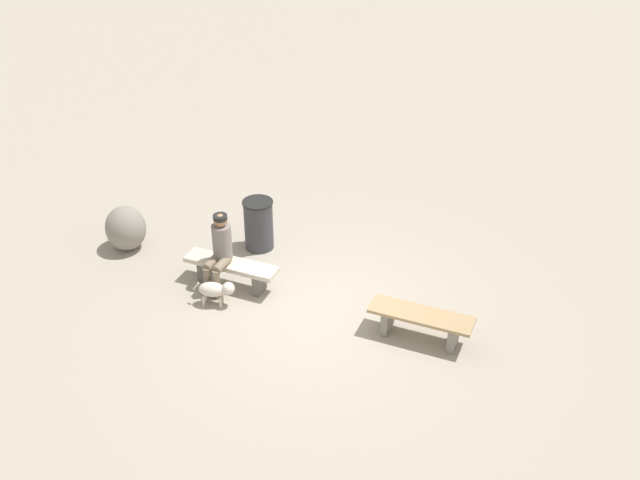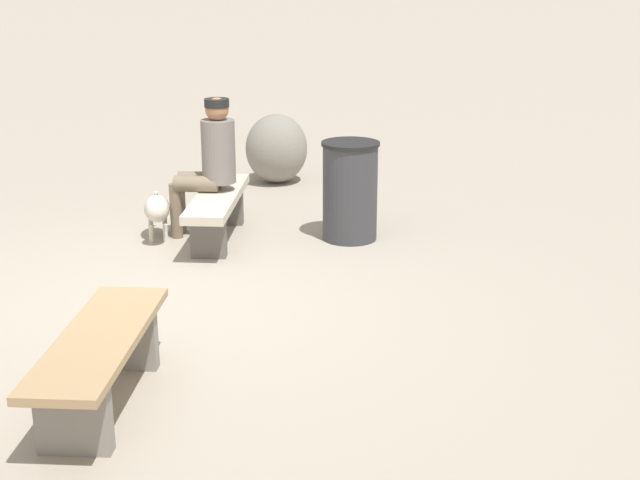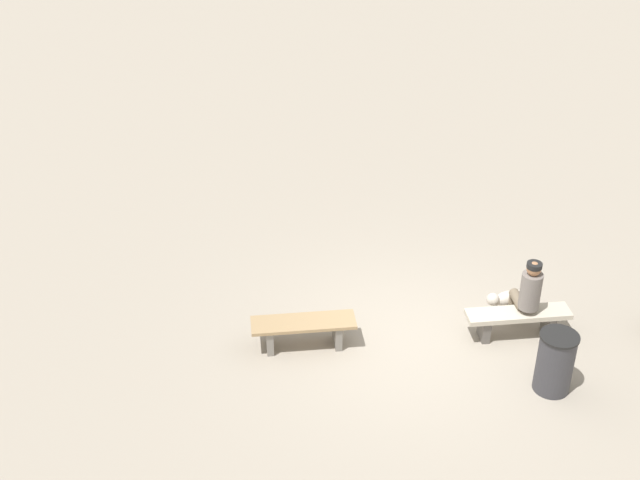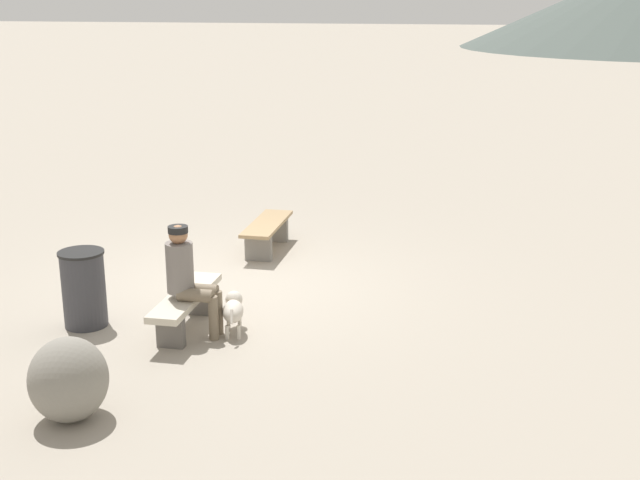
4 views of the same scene
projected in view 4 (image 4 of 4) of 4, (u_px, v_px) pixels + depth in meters
ground at (235, 287)px, 11.10m from camera, size 210.00×210.00×0.06m
bench_left at (267, 231)px, 12.52m from camera, size 1.54×0.47×0.45m
bench_right at (186, 304)px, 9.53m from camera, size 1.57×0.40×0.44m
seated_person at (187, 274)px, 9.28m from camera, size 0.33×0.61×1.30m
dog at (233, 309)px, 9.47m from camera, size 0.66×0.34×0.43m
trash_bin at (84, 289)px, 9.62m from camera, size 0.53×0.53×0.91m
boulder at (69, 380)px, 7.48m from camera, size 1.00×1.00×0.79m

